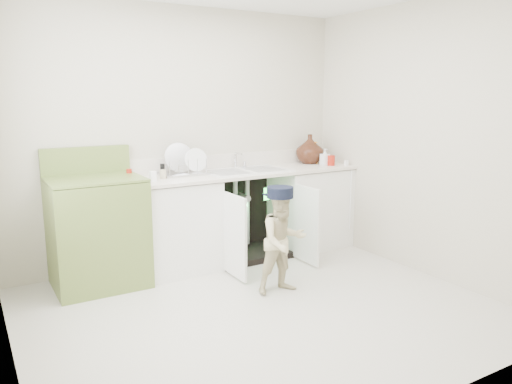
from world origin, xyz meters
TOP-DOWN VIEW (x-y plane):
  - ground at (0.00, 0.00)m, footprint 3.50×3.50m
  - room_shell at (0.00, 0.00)m, footprint 6.00×5.50m
  - counter_run at (0.58, 1.21)m, footprint 2.44×1.02m
  - avocado_stove at (-0.95, 1.18)m, footprint 0.77×0.65m
  - repair_worker at (0.35, 0.22)m, footprint 0.50×0.83m

SIDE VIEW (x-z plane):
  - ground at x=0.00m, z-range 0.00..0.00m
  - repair_worker at x=0.35m, z-range 0.01..0.92m
  - counter_run at x=0.58m, z-range -0.14..1.09m
  - avocado_stove at x=-0.95m, z-range -0.11..1.10m
  - room_shell at x=0.00m, z-range 0.62..1.88m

